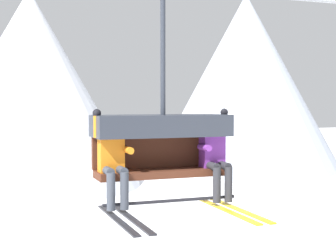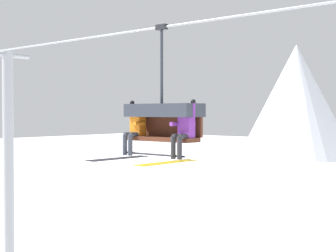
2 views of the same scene
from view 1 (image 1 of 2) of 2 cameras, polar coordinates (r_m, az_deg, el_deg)
mountain_peak_central at (r=40.99m, az=-15.04°, el=4.05°), size 16.95×16.95×15.06m
mountain_peak_east at (r=51.53m, az=8.60°, el=4.93°), size 18.33×18.33×17.07m
chairlift_chair at (r=7.13m, az=-0.76°, el=-0.97°), size 1.89×0.74×2.94m
skier_orange at (r=6.73m, az=-6.11°, el=-3.67°), size 0.48×1.70×1.34m
skier_purple at (r=7.24m, az=5.35°, el=-3.22°), size 0.48×1.70×1.34m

